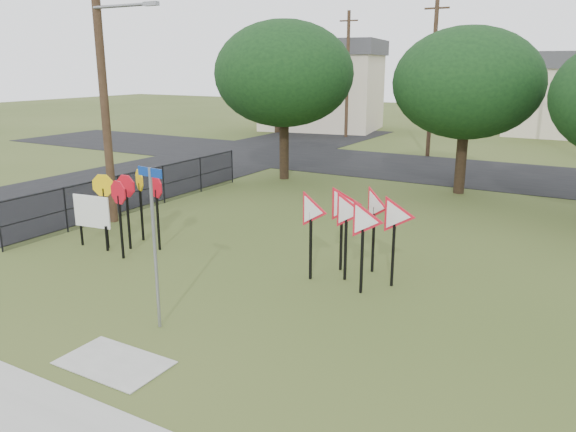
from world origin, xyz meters
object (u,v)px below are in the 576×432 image
(yield_sign_cluster, at_px, (355,215))
(info_board, at_px, (92,214))
(street_name_sign, at_px, (154,240))
(stop_sign_cluster, at_px, (129,193))

(yield_sign_cluster, relative_size, info_board, 1.85)
(street_name_sign, distance_m, info_board, 6.10)
(stop_sign_cluster, distance_m, yield_sign_cluster, 6.70)
(stop_sign_cluster, bearing_deg, info_board, -154.17)
(info_board, bearing_deg, stop_sign_cluster, 25.83)
(stop_sign_cluster, xyz_separation_m, info_board, (-1.05, -0.51, -0.62))
(stop_sign_cluster, bearing_deg, street_name_sign, -39.48)
(stop_sign_cluster, relative_size, info_board, 1.41)
(stop_sign_cluster, relative_size, yield_sign_cluster, 0.76)
(stop_sign_cluster, bearing_deg, yield_sign_cluster, 8.43)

